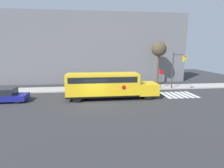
% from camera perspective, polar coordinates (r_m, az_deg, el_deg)
% --- Properties ---
extents(ground_plane, '(60.00, 60.00, 0.00)m').
position_cam_1_polar(ground_plane, '(18.98, -5.45, -5.98)').
color(ground_plane, '#333335').
extents(sidewalk_strip, '(44.00, 3.00, 0.15)m').
position_cam_1_polar(sidewalk_strip, '(25.25, -5.80, -1.52)').
color(sidewalk_strip, '#B2ADA3').
rests_on(sidewalk_strip, ground).
extents(building_backdrop, '(32.00, 4.00, 11.62)m').
position_cam_1_polar(building_backdrop, '(31.16, -6.23, 11.47)').
color(building_backdrop, slate).
rests_on(building_backdrop, ground).
extents(crosswalk_stripes, '(4.00, 3.20, 0.01)m').
position_cam_1_polar(crosswalk_stripes, '(23.53, 20.94, -3.31)').
color(crosswalk_stripes, white).
rests_on(crosswalk_stripes, ground).
extents(school_bus, '(10.36, 2.57, 2.94)m').
position_cam_1_polar(school_bus, '(19.93, -1.55, -0.14)').
color(school_bus, yellow).
rests_on(school_bus, ground).
extents(parked_car, '(4.26, 1.83, 1.50)m').
position_cam_1_polar(parked_car, '(22.06, -31.43, -3.18)').
color(parked_car, navy).
rests_on(parked_car, ground).
extents(stop_sign, '(0.66, 0.10, 2.78)m').
position_cam_1_polar(stop_sign, '(25.86, 15.75, 2.33)').
color(stop_sign, '#38383A').
rests_on(stop_sign, ground).
extents(traffic_light, '(0.28, 3.19, 5.20)m').
position_cam_1_polar(traffic_light, '(25.17, 20.27, 5.61)').
color(traffic_light, '#38383A').
rests_on(traffic_light, ground).
extents(tree_near_sidewalk, '(2.30, 2.30, 6.84)m').
position_cam_1_polar(tree_near_sidewalk, '(28.82, 15.10, 10.70)').
color(tree_near_sidewalk, brown).
rests_on(tree_near_sidewalk, ground).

